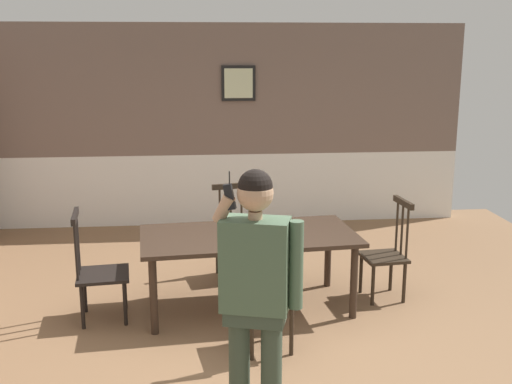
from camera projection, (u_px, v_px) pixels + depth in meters
name	position (u px, v px, depth m)	size (l,w,h in m)	color
ground_plane	(250.00, 337.00, 5.48)	(8.19, 8.19, 0.00)	#846042
room_back_partition	(228.00, 129.00, 8.79)	(6.68, 0.17, 2.82)	#756056
dining_table	(249.00, 241.00, 5.95)	(2.13, 1.20, 0.75)	#38281E
chair_near_window	(268.00, 296.00, 5.14)	(0.48, 0.48, 1.02)	#2D2319
chair_by_doorway	(387.00, 253.00, 6.25)	(0.45, 0.45, 1.02)	#2D2319
chair_at_table_head	(98.00, 271.00, 5.75)	(0.52, 0.52, 1.04)	black
chair_opposite_corner	(234.00, 235.00, 6.86)	(0.49, 0.49, 1.02)	#2D2319
person_figure	(256.00, 282.00, 3.95)	(0.58, 0.34, 1.76)	#3A493A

